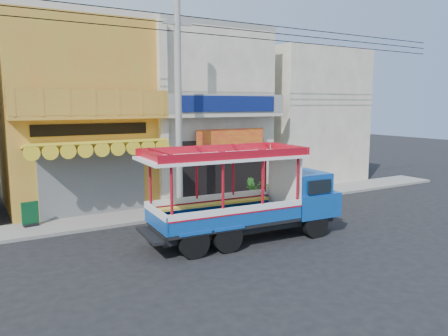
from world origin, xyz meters
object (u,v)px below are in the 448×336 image
Objects in this scene: utility_pole at (182,91)px; green_sign at (30,216)px; potted_plant_b at (253,188)px; potted_plant_c at (272,182)px; potted_plant_a at (254,190)px; songthaew_truck at (257,194)px.

utility_pole is 30.85× the size of green_sign.
utility_pole reaches higher than green_sign.
potted_plant_b is at bearing 11.72° from utility_pole.
utility_pole is 7.21m from potted_plant_c.
potted_plant_a is 0.89× the size of potted_plant_b.
potted_plant_a is at bearing 9.83° from utility_pole.
potted_plant_b is at bearing 66.39° from potted_plant_a.
potted_plant_a is (3.99, 0.69, -4.47)m from utility_pole.
utility_pole is 6.02m from potted_plant_b.
green_sign is 0.85× the size of potted_plant_c.
potted_plant_c is at bearing 14.13° from utility_pole.
green_sign is 11.20m from potted_plant_c.
songthaew_truck is at bearing -37.66° from green_sign.
utility_pole is 26.08× the size of potted_plant_c.
potted_plant_c is (11.19, 0.32, 0.16)m from green_sign.
songthaew_truck is 5.67m from potted_plant_a.
songthaew_truck is 8.30m from green_sign.
potted_plant_b is (3.11, 4.79, -0.91)m from songthaew_truck.
potted_plant_c is (1.57, 0.71, 0.10)m from potted_plant_a.
utility_pole is 4.07× the size of songthaew_truck.
songthaew_truck is 7.81× the size of potted_plant_a.
potted_plant_b is at bearing -54.15° from potted_plant_c.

